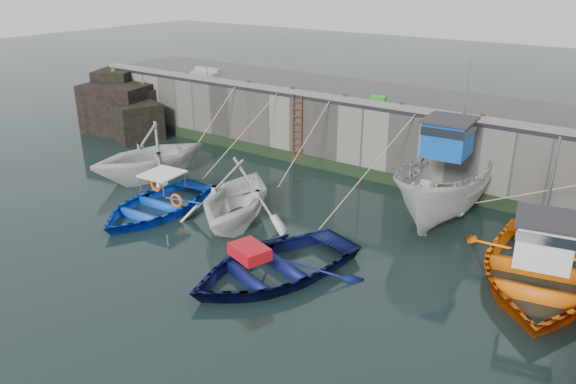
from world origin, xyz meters
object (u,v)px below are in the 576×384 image
Objects in this scene: bollard_d at (402,106)px; bollard_c at (345,98)px; boat_near_navy at (273,275)px; bollard_e at (483,118)px; boat_far_white at (447,184)px; boat_near_blue at (156,212)px; ladder at (297,130)px; bollard_a at (249,84)px; boat_far_orange at (538,269)px; bollard_b at (292,90)px; boat_near_white at (152,178)px; boat_near_blacktrim at (236,221)px; fish_crate at (378,99)px.

bollard_c is at bearing 180.00° from bollard_d.
boat_near_navy is 19.76× the size of bollard_c.
boat_far_white is at bearing -102.73° from bollard_e.
boat_near_blue is 10.38m from bollard_d.
ladder is 7.74m from boat_far_white.
bollard_a is 5.20m from bollard_c.
boat_near_navy is at bearing -159.41° from boat_far_orange.
bollard_b is 1.00× the size of bollard_c.
bollard_e is (-3.51, 4.95, 2.87)m from boat_far_orange.
boat_near_blue is 6.38m from boat_near_navy.
ladder is at bearing -33.86° from bollard_b.
bollard_e is at bearing 0.00° from bollard_d.
boat_near_white is at bearing -148.30° from bollard_d.
bollard_c is 5.80m from bollard_e.
ladder reaches higher than boat_near_white.
boat_near_blacktrim is 17.47× the size of bollard_a.
boat_near_blue is at bearing -127.33° from bollard_d.
boat_near_white is 18.31× the size of bollard_b.
bollard_a and bollard_d have the same top height.
boat_far_orange is at bearing -42.69° from boat_far_white.
boat_far_orange is (3.92, -3.12, -0.73)m from boat_far_white.
bollard_a and bollard_e have the same top height.
bollard_c and bollard_e have the same top height.
bollard_e is at bearing 26.30° from boat_near_blacktrim.
boat_near_blacktrim is 8.08m from bollard_d.
boat_far_orange is 10.12m from fish_crate.
boat_near_blacktrim is 17.47× the size of bollard_d.
boat_near_blue is 8.52m from bollard_b.
bollard_d is at bearing 47.04° from boat_near_white.
bollard_b is at bearing 146.10° from boat_far_orange.
bollard_d is (5.97, 7.83, 3.30)m from boat_near_blue.
boat_far_white is 3.96m from bollard_d.
boat_far_orange is (12.68, 2.88, 0.43)m from boat_near_blue.
boat_near_blacktrim is 0.66× the size of boat_far_white.
boat_far_white reaches higher than boat_near_white.
bollard_b and bollard_c have the same top height.
ladder is at bearing 146.65° from boat_far_orange.
ladder is 0.63× the size of boat_near_blue.
fish_crate is (3.48, 0.85, 1.70)m from ladder.
ladder is 5.11m from bollard_d.
bollard_e is at bearing 0.00° from bollard_b.
boat_far_orange reaches higher than bollard_c.
boat_far_white is at bearing 29.14° from boat_near_blue.
boat_near_blue is at bearing -94.89° from bollard_b.
boat_far_orange reaches higher than bollard_a.
boat_far_orange reaches higher than ladder.
boat_near_navy reaches higher than boat_near_blue.
bollard_a is (-3.00, 0.34, 1.71)m from ladder.
fish_crate is (-1.63, 9.48, 3.29)m from boat_near_navy.
bollard_a is at bearing 149.66° from boat_far_orange.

